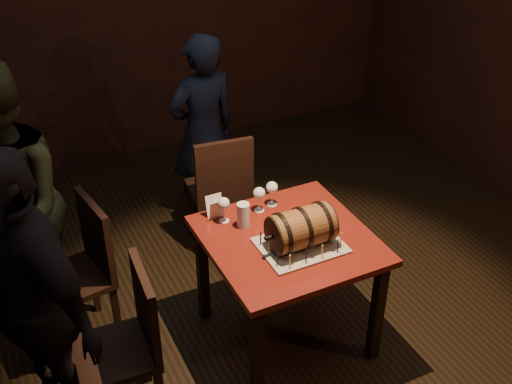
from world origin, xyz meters
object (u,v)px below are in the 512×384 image
pub_table (288,253)px  chair_left_front (130,339)px  wine_glass_right (272,188)px  person_back (203,132)px  person_left_rear (7,210)px  pint_of_ale (243,216)px  person_left_front (30,303)px  wine_glass_mid (259,194)px  chair_left_rear (84,265)px  barrel_cake (301,228)px  wine_glass_left (224,204)px  chair_back (221,187)px

pub_table → chair_left_front: 0.99m
pub_table → wine_glass_right: (0.07, 0.33, 0.23)m
pub_table → person_back: size_ratio=0.61×
person_left_rear → pint_of_ale: bearing=63.6°
person_left_front → person_left_rear: bearing=154.1°
chair_left_front → person_left_front: person_left_front is taller
wine_glass_mid → person_left_rear: person_left_rear is taller
person_left_front → person_back: bearing=109.8°
person_back → person_left_rear: size_ratio=0.86×
wine_glass_right → person_left_rear: size_ratio=0.09×
chair_left_rear → person_left_rear: 0.53m
barrel_cake → pint_of_ale: barrel_cake is taller
person_left_rear → pub_table: bearing=59.5°
person_back → person_left_front: 2.03m
barrel_cake → wine_glass_left: barrel_cake is taller
wine_glass_mid → wine_glass_left: bearing=-178.2°
barrel_cake → person_left_front: 1.41m
barrel_cake → person_left_rear: (-1.39, 0.89, -0.01)m
pint_of_ale → person_left_rear: 1.33m
chair_left_front → person_left_front: (-0.41, 0.12, 0.31)m
wine_glass_mid → person_left_front: person_left_front is taller
pub_table → pint_of_ale: size_ratio=6.00×
person_back → person_left_rear: 1.57m
wine_glass_right → person_back: person_back is taller
chair_back → person_left_front: size_ratio=0.56×
person_back → pub_table: bearing=80.5°
chair_left_front → person_left_rear: (-0.39, 0.92, 0.34)m
wine_glass_left → person_left_front: person_left_front is taller
wine_glass_left → pint_of_ale: 0.13m
chair_left_front → pint_of_ale: bearing=23.2°
chair_left_rear → chair_left_front: same height
pint_of_ale → person_back: 1.22m
chair_back → pub_table: bearing=-90.5°
wine_glass_right → chair_left_front: 1.19m
wine_glass_mid → chair_back: bearing=86.7°
wine_glass_left → chair_back: size_ratio=0.17×
chair_left_front → pub_table: bearing=7.7°
chair_back → chair_left_front: 1.49m
pint_of_ale → chair_left_rear: chair_left_rear is taller
pub_table → wine_glass_mid: (-0.03, 0.31, 0.23)m
chair_back → person_left_rear: bearing=-172.0°
barrel_cake → wine_glass_mid: 0.41m
barrel_cake → wine_glass_left: bearing=125.1°
pub_table → wine_glass_right: size_ratio=5.59×
chair_left_front → chair_back: bearing=48.4°
pub_table → person_left_front: person_left_front is taller
pub_table → barrel_cake: barrel_cake is taller
person_left_front → pint_of_ale: bearing=75.8°
wine_glass_mid → person_left_rear: size_ratio=0.09×
person_left_rear → person_left_front: (-0.02, -0.80, -0.03)m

